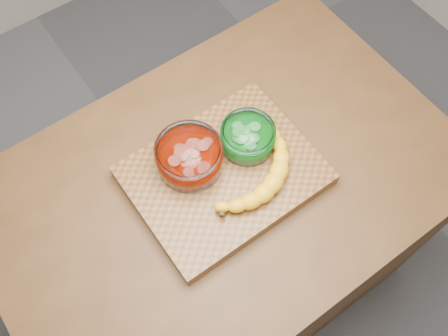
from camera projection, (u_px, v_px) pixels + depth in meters
ground at (224, 275)px, 2.06m from camera, size 3.50×3.50×0.00m
counter at (224, 238)px, 1.66m from camera, size 1.20×0.80×0.90m
cutting_board at (224, 175)px, 1.24m from camera, size 0.45×0.35×0.04m
bowl_red at (189, 157)px, 1.20m from camera, size 0.16×0.16×0.08m
bowl_green at (248, 137)px, 1.23m from camera, size 0.14×0.14×0.06m
banana at (253, 173)px, 1.20m from camera, size 0.29×0.18×0.04m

